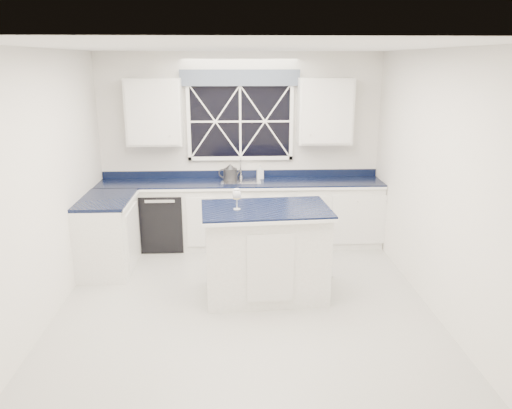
{
  "coord_description": "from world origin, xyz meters",
  "views": [
    {
      "loc": [
        -0.1,
        -4.87,
        2.58
      ],
      "look_at": [
        0.14,
        0.4,
        1.05
      ],
      "focal_mm": 35.0,
      "sensor_mm": 36.0,
      "label": 1
    }
  ],
  "objects_px": {
    "faucet": "(241,168)",
    "island": "(265,252)",
    "kettle": "(230,172)",
    "wine_glass": "(237,195)",
    "soap_bottle": "(260,172)",
    "dishwasher": "(164,219)"
  },
  "relations": [
    {
      "from": "faucet",
      "to": "island",
      "type": "relative_size",
      "value": 0.21
    },
    {
      "from": "kettle",
      "to": "wine_glass",
      "type": "distance_m",
      "value": 1.81
    },
    {
      "from": "faucet",
      "to": "wine_glass",
      "type": "xyz_separation_m",
      "value": [
        -0.07,
        -1.87,
        0.09
      ]
    },
    {
      "from": "soap_bottle",
      "to": "wine_glass",
      "type": "bearing_deg",
      "value": -100.75
    },
    {
      "from": "kettle",
      "to": "soap_bottle",
      "type": "relative_size",
      "value": 1.58
    },
    {
      "from": "wine_glass",
      "to": "soap_bottle",
      "type": "relative_size",
      "value": 1.12
    },
    {
      "from": "soap_bottle",
      "to": "island",
      "type": "bearing_deg",
      "value": -91.14
    },
    {
      "from": "dishwasher",
      "to": "soap_bottle",
      "type": "relative_size",
      "value": 4.02
    },
    {
      "from": "kettle",
      "to": "wine_glass",
      "type": "xyz_separation_m",
      "value": [
        0.08,
        -1.8,
        0.15
      ]
    },
    {
      "from": "island",
      "to": "kettle",
      "type": "bearing_deg",
      "value": 98.73
    },
    {
      "from": "island",
      "to": "soap_bottle",
      "type": "xyz_separation_m",
      "value": [
        0.04,
        1.8,
        0.52
      ]
    },
    {
      "from": "dishwasher",
      "to": "kettle",
      "type": "distance_m",
      "value": 1.15
    },
    {
      "from": "faucet",
      "to": "soap_bottle",
      "type": "xyz_separation_m",
      "value": [
        0.28,
        -0.02,
        -0.06
      ]
    },
    {
      "from": "dishwasher",
      "to": "island",
      "type": "relative_size",
      "value": 0.57
    },
    {
      "from": "faucet",
      "to": "island",
      "type": "distance_m",
      "value": 1.93
    },
    {
      "from": "island",
      "to": "kettle",
      "type": "height_order",
      "value": "kettle"
    },
    {
      "from": "island",
      "to": "wine_glass",
      "type": "relative_size",
      "value": 6.34
    },
    {
      "from": "dishwasher",
      "to": "wine_glass",
      "type": "bearing_deg",
      "value": -58.45
    },
    {
      "from": "kettle",
      "to": "soap_bottle",
      "type": "distance_m",
      "value": 0.43
    },
    {
      "from": "soap_bottle",
      "to": "kettle",
      "type": "bearing_deg",
      "value": -174.41
    },
    {
      "from": "faucet",
      "to": "kettle",
      "type": "distance_m",
      "value": 0.18
    },
    {
      "from": "wine_glass",
      "to": "faucet",
      "type": "bearing_deg",
      "value": 87.8
    }
  ]
}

